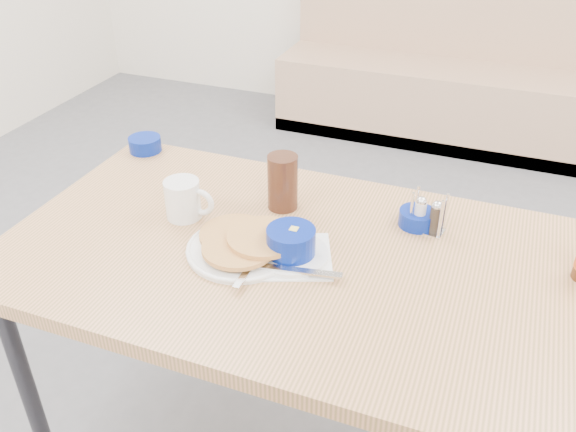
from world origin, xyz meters
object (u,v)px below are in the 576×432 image
(booth_bench, at_px, (443,78))
(coffee_mug, at_px, (184,199))
(dining_table, at_px, (294,273))
(creamer_bowl, at_px, (145,144))
(amber_tumbler, at_px, (283,182))
(condiment_caddy, at_px, (427,217))
(pancake_plate, at_px, (244,244))
(butter_bowl, at_px, (417,218))
(grits_setting, at_px, (291,246))

(booth_bench, distance_m, coffee_mug, 2.55)
(dining_table, relative_size, creamer_bowl, 14.08)
(dining_table, bearing_deg, amber_tumbler, 119.04)
(booth_bench, bearing_deg, condiment_caddy, -83.30)
(pancake_plate, height_order, amber_tumbler, amber_tumbler)
(booth_bench, distance_m, butter_bowl, 2.36)
(pancake_plate, bearing_deg, dining_table, 17.97)
(booth_bench, height_order, butter_bowl, booth_bench)
(dining_table, xyz_separation_m, grits_setting, (0.00, -0.02, 0.10))
(pancake_plate, distance_m, amber_tumbler, 0.23)
(dining_table, relative_size, amber_tumbler, 9.41)
(dining_table, distance_m, condiment_caddy, 0.36)
(pancake_plate, relative_size, grits_setting, 1.06)
(pancake_plate, distance_m, creamer_bowl, 0.63)
(coffee_mug, bearing_deg, butter_bowl, 17.31)
(coffee_mug, height_order, butter_bowl, coffee_mug)
(dining_table, xyz_separation_m, amber_tumbler, (-0.10, 0.18, 0.14))
(pancake_plate, distance_m, coffee_mug, 0.22)
(pancake_plate, bearing_deg, coffee_mug, 157.62)
(dining_table, height_order, amber_tumbler, amber_tumbler)
(pancake_plate, height_order, condiment_caddy, condiment_caddy)
(pancake_plate, bearing_deg, creamer_bowl, 143.50)
(creamer_bowl, distance_m, condiment_caddy, 0.91)
(coffee_mug, xyz_separation_m, amber_tumbler, (0.22, 0.14, 0.02))
(pancake_plate, distance_m, butter_bowl, 0.44)
(pancake_plate, height_order, grits_setting, grits_setting)
(grits_setting, bearing_deg, butter_bowl, 44.76)
(butter_bowl, bearing_deg, creamer_bowl, 172.28)
(dining_table, distance_m, grits_setting, 0.10)
(booth_bench, xyz_separation_m, creamer_bowl, (-0.62, -2.19, 0.43))
(dining_table, height_order, coffee_mug, coffee_mug)
(amber_tumbler, bearing_deg, dining_table, -60.96)
(dining_table, height_order, pancake_plate, pancake_plate)
(amber_tumbler, height_order, condiment_caddy, amber_tumbler)
(coffee_mug, bearing_deg, creamer_bowl, 136.27)
(pancake_plate, relative_size, butter_bowl, 3.02)
(coffee_mug, bearing_deg, booth_bench, 82.74)
(pancake_plate, xyz_separation_m, grits_setting, (0.11, 0.01, 0.01))
(pancake_plate, bearing_deg, booth_bench, 87.46)
(booth_bench, xyz_separation_m, butter_bowl, (0.25, -2.31, 0.43))
(butter_bowl, bearing_deg, amber_tumbler, -173.54)
(butter_bowl, xyz_separation_m, amber_tumbler, (-0.35, -0.04, 0.05))
(grits_setting, height_order, butter_bowl, grits_setting)
(amber_tumbler, bearing_deg, butter_bowl, 6.46)
(pancake_plate, bearing_deg, condiment_caddy, 32.35)
(pancake_plate, xyz_separation_m, condiment_caddy, (0.39, 0.25, 0.02))
(coffee_mug, bearing_deg, grits_setting, -12.21)
(dining_table, bearing_deg, condiment_caddy, 37.32)
(dining_table, distance_m, creamer_bowl, 0.72)
(dining_table, height_order, condiment_caddy, condiment_caddy)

